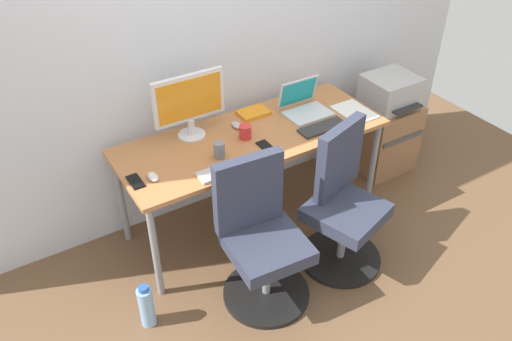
{
  "coord_description": "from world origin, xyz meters",
  "views": [
    {
      "loc": [
        -1.51,
        -2.5,
        2.58
      ],
      "look_at": [
        0.0,
        -0.05,
        0.48
      ],
      "focal_mm": 36.94,
      "sensor_mm": 36.0,
      "label": 1
    }
  ],
  "objects_px": {
    "water_bottle_on_floor": "(147,306)",
    "open_laptop": "(304,105)",
    "office_chair_left": "(261,240)",
    "printer": "(390,91)",
    "coffee_mug": "(245,132)",
    "desktop_monitor": "(189,102)",
    "side_cabinet": "(383,136)",
    "office_chair_right": "(342,205)"
  },
  "relations": [
    {
      "from": "office_chair_right",
      "to": "coffee_mug",
      "type": "relative_size",
      "value": 10.22
    },
    {
      "from": "open_laptop",
      "to": "coffee_mug",
      "type": "height_order",
      "value": "open_laptop"
    },
    {
      "from": "coffee_mug",
      "to": "office_chair_right",
      "type": "bearing_deg",
      "value": -57.61
    },
    {
      "from": "office_chair_left",
      "to": "desktop_monitor",
      "type": "bearing_deg",
      "value": 92.81
    },
    {
      "from": "office_chair_right",
      "to": "printer",
      "type": "xyz_separation_m",
      "value": [
        0.95,
        0.63,
        0.27
      ]
    },
    {
      "from": "office_chair_right",
      "to": "printer",
      "type": "height_order",
      "value": "office_chair_right"
    },
    {
      "from": "office_chair_left",
      "to": "office_chair_right",
      "type": "bearing_deg",
      "value": -0.27
    },
    {
      "from": "side_cabinet",
      "to": "coffee_mug",
      "type": "bearing_deg",
      "value": -177.85
    },
    {
      "from": "water_bottle_on_floor",
      "to": "open_laptop",
      "type": "relative_size",
      "value": 1.0
    },
    {
      "from": "office_chair_right",
      "to": "printer",
      "type": "bearing_deg",
      "value": 33.61
    },
    {
      "from": "printer",
      "to": "coffee_mug",
      "type": "relative_size",
      "value": 4.35
    },
    {
      "from": "office_chair_left",
      "to": "open_laptop",
      "type": "height_order",
      "value": "open_laptop"
    },
    {
      "from": "printer",
      "to": "open_laptop",
      "type": "distance_m",
      "value": 0.81
    },
    {
      "from": "office_chair_left",
      "to": "office_chair_right",
      "type": "height_order",
      "value": "same"
    },
    {
      "from": "printer",
      "to": "coffee_mug",
      "type": "bearing_deg",
      "value": -177.89
    },
    {
      "from": "office_chair_left",
      "to": "water_bottle_on_floor",
      "type": "height_order",
      "value": "office_chair_left"
    },
    {
      "from": "office_chair_right",
      "to": "coffee_mug",
      "type": "bearing_deg",
      "value": 122.39
    },
    {
      "from": "office_chair_left",
      "to": "open_laptop",
      "type": "xyz_separation_m",
      "value": [
        0.77,
        0.66,
        0.37
      ]
    },
    {
      "from": "side_cabinet",
      "to": "water_bottle_on_floor",
      "type": "height_order",
      "value": "side_cabinet"
    },
    {
      "from": "water_bottle_on_floor",
      "to": "desktop_monitor",
      "type": "xyz_separation_m",
      "value": [
        0.66,
        0.67,
        0.84
      ]
    },
    {
      "from": "desktop_monitor",
      "to": "coffee_mug",
      "type": "xyz_separation_m",
      "value": [
        0.28,
        -0.21,
        -0.2
      ]
    },
    {
      "from": "office_chair_left",
      "to": "desktop_monitor",
      "type": "relative_size",
      "value": 1.96
    },
    {
      "from": "office_chair_left",
      "to": "side_cabinet",
      "type": "relative_size",
      "value": 1.64
    },
    {
      "from": "office_chair_left",
      "to": "open_laptop",
      "type": "bearing_deg",
      "value": 40.77
    },
    {
      "from": "side_cabinet",
      "to": "coffee_mug",
      "type": "height_order",
      "value": "coffee_mug"
    },
    {
      "from": "printer",
      "to": "coffee_mug",
      "type": "height_order",
      "value": "coffee_mug"
    },
    {
      "from": "office_chair_left",
      "to": "printer",
      "type": "relative_size",
      "value": 2.35
    },
    {
      "from": "open_laptop",
      "to": "office_chair_right",
      "type": "bearing_deg",
      "value": -102.9
    },
    {
      "from": "desktop_monitor",
      "to": "coffee_mug",
      "type": "distance_m",
      "value": 0.41
    },
    {
      "from": "desktop_monitor",
      "to": "printer",
      "type": "bearing_deg",
      "value": -5.68
    },
    {
      "from": "open_laptop",
      "to": "coffee_mug",
      "type": "xyz_separation_m",
      "value": [
        -0.52,
        -0.08,
        -0.01
      ]
    },
    {
      "from": "water_bottle_on_floor",
      "to": "desktop_monitor",
      "type": "bearing_deg",
      "value": 45.19
    },
    {
      "from": "printer",
      "to": "open_laptop",
      "type": "xyz_separation_m",
      "value": [
        -0.8,
        0.03,
        0.1
      ]
    },
    {
      "from": "printer",
      "to": "open_laptop",
      "type": "bearing_deg",
      "value": 177.8
    },
    {
      "from": "water_bottle_on_floor",
      "to": "open_laptop",
      "type": "bearing_deg",
      "value": 20.17
    },
    {
      "from": "water_bottle_on_floor",
      "to": "coffee_mug",
      "type": "bearing_deg",
      "value": 25.92
    },
    {
      "from": "desktop_monitor",
      "to": "open_laptop",
      "type": "distance_m",
      "value": 0.84
    },
    {
      "from": "side_cabinet",
      "to": "office_chair_left",
      "type": "bearing_deg",
      "value": -158.06
    },
    {
      "from": "office_chair_left",
      "to": "side_cabinet",
      "type": "distance_m",
      "value": 1.69
    },
    {
      "from": "desktop_monitor",
      "to": "side_cabinet",
      "type": "bearing_deg",
      "value": -5.65
    },
    {
      "from": "coffee_mug",
      "to": "side_cabinet",
      "type": "bearing_deg",
      "value": 2.15
    },
    {
      "from": "office_chair_left",
      "to": "printer",
      "type": "height_order",
      "value": "office_chair_left"
    }
  ]
}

